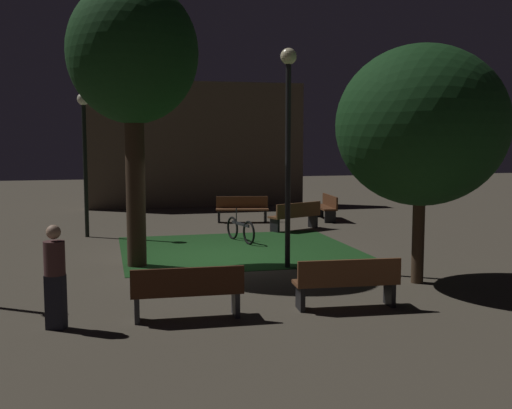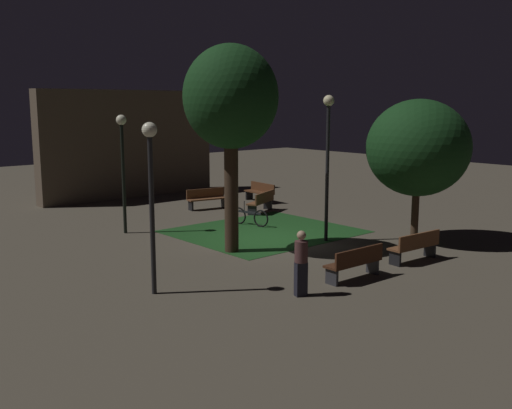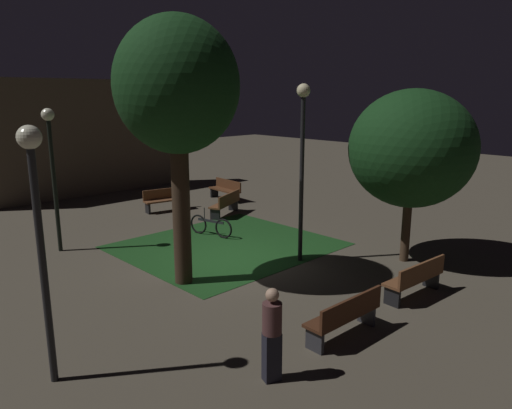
{
  "view_description": "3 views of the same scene",
  "coord_description": "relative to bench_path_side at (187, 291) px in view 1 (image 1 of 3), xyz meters",
  "views": [
    {
      "loc": [
        -2.62,
        -14.74,
        2.92
      ],
      "look_at": [
        0.97,
        -0.1,
        1.29
      ],
      "focal_mm": 43.6,
      "sensor_mm": 36.0,
      "label": 1
    },
    {
      "loc": [
        -13.16,
        -14.55,
        4.59
      ],
      "look_at": [
        0.3,
        0.87,
        1.06
      ],
      "focal_mm": 41.25,
      "sensor_mm": 36.0,
      "label": 2
    },
    {
      "loc": [
        -8.49,
        -9.9,
        4.61
      ],
      "look_at": [
        0.97,
        -0.13,
        1.45
      ],
      "focal_mm": 33.76,
      "sensor_mm": 36.0,
      "label": 3
    }
  ],
  "objects": [
    {
      "name": "pedestrian",
      "position": [
        -2.01,
        0.02,
        0.37
      ],
      "size": [
        0.33,
        0.32,
        1.61
      ],
      "color": "black",
      "rests_on": "ground"
    },
    {
      "name": "tree_near_wall",
      "position": [
        4.84,
        1.46,
        2.67
      ],
      "size": [
        3.37,
        3.37,
        4.74
      ],
      "color": "#423021",
      "rests_on": "ground"
    },
    {
      "name": "building_wall_backdrop",
      "position": [
        2.56,
        16.4,
        2.13
      ],
      "size": [
        9.2,
        0.8,
        5.23
      ],
      "primitive_type": "cube",
      "color": "brown",
      "rests_on": "ground"
    },
    {
      "name": "bench_corner",
      "position": [
        4.61,
        8.88,
        0.0
      ],
      "size": [
        1.84,
        1.16,
        0.88
      ],
      "color": "brown",
      "rests_on": "ground"
    },
    {
      "name": "grass_lawn",
      "position": [
        2.12,
        5.97,
        -0.48
      ],
      "size": [
        6.01,
        5.38,
        0.01
      ],
      "primitive_type": "cube",
      "color": "#194219",
      "rests_on": "ground"
    },
    {
      "name": "bench_by_lamp",
      "position": [
        6.41,
        10.99,
        0.0
      ],
      "size": [
        0.63,
        1.83,
        0.88
      ],
      "color": "#512D19",
      "rests_on": "ground"
    },
    {
      "name": "ground_plane",
      "position": [
        1.37,
        5.02,
        -0.48
      ],
      "size": [
        60.0,
        60.0,
        0.0
      ],
      "primitive_type": "plane",
      "color": "#4C4438"
    },
    {
      "name": "bench_back_row",
      "position": [
        2.74,
        0.0,
        0.0
      ],
      "size": [
        1.83,
        0.61,
        0.88
      ],
      "color": "brown",
      "rests_on": "ground"
    },
    {
      "name": "lamp_post_plaza_east",
      "position": [
        -1.77,
        9.06,
        2.41
      ],
      "size": [
        0.36,
        0.36,
        4.2
      ],
      "color": "black",
      "rests_on": "ground"
    },
    {
      "name": "lamp_post_path_center",
      "position": [
        2.72,
        3.49,
        2.79
      ],
      "size": [
        0.36,
        0.36,
        4.86
      ],
      "color": "black",
      "rests_on": "ground"
    },
    {
      "name": "tree_tall_center",
      "position": [
        -0.56,
        4.48,
        4.23
      ],
      "size": [
        2.89,
        2.89,
        6.35
      ],
      "color": "#38281C",
      "rests_on": "ground"
    },
    {
      "name": "bicycle",
      "position": [
        2.43,
        7.11,
        -0.14
      ],
      "size": [
        0.47,
        1.65,
        0.93
      ],
      "color": "black",
      "rests_on": "ground"
    },
    {
      "name": "bench_front_left",
      "position": [
        3.37,
        11.13,
        0.0
      ],
      "size": [
        1.86,
        0.81,
        0.88
      ],
      "color": "brown",
      "rests_on": "ground"
    },
    {
      "name": "bench_path_side",
      "position": [
        0.0,
        0.0,
        0.0
      ],
      "size": [
        1.81,
        0.54,
        0.88
      ],
      "color": "#422314",
      "rests_on": "ground"
    }
  ]
}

